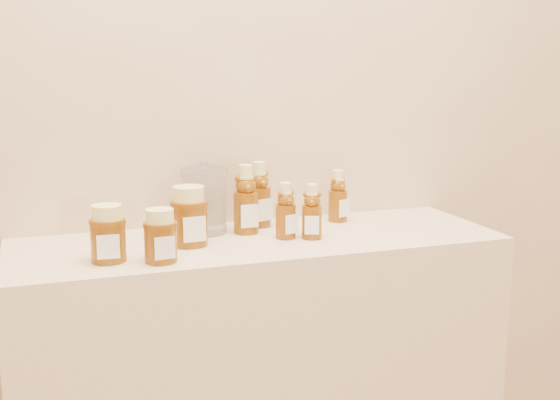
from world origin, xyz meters
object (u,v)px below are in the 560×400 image
object	(u,v)px
bear_bottle_back_left	(246,195)
bear_bottle_front_left	(286,207)
glass_canister	(205,198)
honey_jar_left	(108,233)

from	to	relation	value
bear_bottle_back_left	bear_bottle_front_left	distance (m)	0.12
bear_bottle_back_left	glass_canister	world-z (taller)	bear_bottle_back_left
bear_bottle_front_left	glass_canister	bearing A→B (deg)	132.14
bear_bottle_back_left	honey_jar_left	xyz separation A→B (m)	(-0.36, -0.15, -0.04)
bear_bottle_front_left	honey_jar_left	distance (m)	0.44
glass_canister	bear_bottle_back_left	bearing A→B (deg)	-18.69
bear_bottle_back_left	bear_bottle_front_left	bearing A→B (deg)	-46.96
bear_bottle_front_left	glass_canister	distance (m)	0.21
glass_canister	honey_jar_left	bearing A→B (deg)	-144.48
glass_canister	bear_bottle_front_left	bearing A→B (deg)	-33.60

